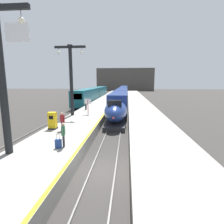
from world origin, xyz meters
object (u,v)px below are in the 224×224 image
highspeed_train_main (123,93)px  passenger_mid_platform (86,103)px  station_column_near (1,65)px  passenger_far_waiting (62,120)px  rolling_suitcase (58,144)px  station_column_mid (71,74)px  ticket_machine_yellow (53,121)px  passenger_near_edge (63,133)px  regional_train_adjacent (94,94)px  departure_info_board (88,103)px

highspeed_train_main → passenger_mid_platform: bearing=-100.6°
station_column_near → passenger_far_waiting: size_ratio=5.11×
rolling_suitcase → station_column_mid: bearing=103.1°
rolling_suitcase → ticket_machine_yellow: 5.29m
station_column_mid → highspeed_train_main: bearing=79.7°
highspeed_train_main → passenger_near_edge: highspeed_train_main is taller
regional_train_adjacent → passenger_near_edge: (5.25, -39.05, -0.09)m
regional_train_adjacent → passenger_far_waiting: bearing=-84.0°
rolling_suitcase → ticket_machine_yellow: size_ratio=0.61×
station_column_mid → ticket_machine_yellow: 8.54m
station_column_mid → rolling_suitcase: (2.76, -11.81, -5.13)m
station_column_near → station_column_mid: size_ratio=0.96×
highspeed_train_main → passenger_near_edge: bearing=-93.7°
ticket_machine_yellow → highspeed_train_main: bearing=82.0°
station_column_near → departure_info_board: station_column_near is taller
passenger_mid_platform → departure_info_board: (1.30, -4.20, 0.52)m
station_column_near → passenger_far_waiting: bearing=74.6°
regional_train_adjacent → ticket_machine_yellow: (2.55, -34.61, -0.34)m
rolling_suitcase → departure_info_board: departure_info_board is taller
highspeed_train_main → station_column_near: size_ratio=8.78×
highspeed_train_main → station_column_mid: (-5.90, -32.55, 4.51)m
regional_train_adjacent → passenger_mid_platform: bearing=-82.7°
highspeed_train_main → regional_train_adjacent: 9.56m
highspeed_train_main → rolling_suitcase: bearing=-94.1°
rolling_suitcase → passenger_mid_platform: bearing=97.0°
passenger_near_edge → passenger_mid_platform: 16.47m
station_column_mid → rolling_suitcase: station_column_mid is taller
regional_train_adjacent → departure_info_board: regional_train_adjacent is taller
station_column_near → departure_info_board: (1.96, 13.39, -3.82)m
station_column_near → ticket_machine_yellow: (0.29, 5.74, -4.58)m
station_column_mid → rolling_suitcase: size_ratio=9.17×
highspeed_train_main → rolling_suitcase: (-3.14, -44.36, -0.62)m
station_column_mid → passenger_mid_platform: bearing=81.4°
ticket_machine_yellow → station_column_mid: bearing=92.8°
rolling_suitcase → ticket_machine_yellow: ticket_machine_yellow is taller
station_column_near → rolling_suitcase: (2.70, 1.05, -5.02)m
regional_train_adjacent → station_column_near: bearing=-86.8°
station_column_near → regional_train_adjacent: bearing=93.2°
station_column_mid → rolling_suitcase: bearing=-76.9°
highspeed_train_main → regional_train_adjacent: (-8.10, -5.07, 0.16)m
highspeed_train_main → passenger_near_edge: size_ratio=44.89×
passenger_mid_platform → passenger_far_waiting: bearing=-86.4°
passenger_near_edge → ticket_machine_yellow: passenger_near_edge is taller
regional_train_adjacent → departure_info_board: size_ratio=17.26×
station_column_mid → passenger_far_waiting: 8.98m
passenger_far_waiting → departure_info_board: departure_info_board is taller
station_column_mid → passenger_far_waiting: bearing=-78.9°
ticket_machine_yellow → station_column_near: bearing=-92.9°
passenger_near_edge → departure_info_board: size_ratio=0.80×
passenger_near_edge → departure_info_board: bearing=94.9°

